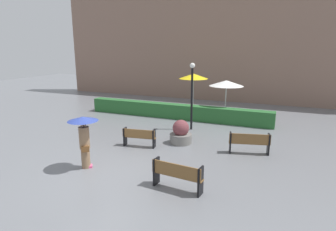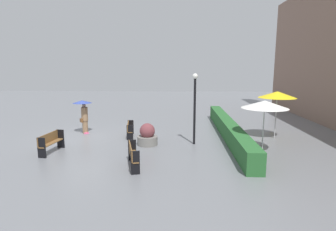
{
  "view_description": "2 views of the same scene",
  "coord_description": "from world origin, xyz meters",
  "px_view_note": "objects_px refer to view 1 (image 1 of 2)",
  "views": [
    {
      "loc": [
        6.12,
        -8.13,
        4.44
      ],
      "look_at": [
        1.13,
        3.78,
        1.33
      ],
      "focal_mm": 30.5,
      "sensor_mm": 36.0,
      "label": 1
    },
    {
      "loc": [
        15.13,
        5.62,
        3.94
      ],
      "look_at": [
        0.39,
        4.97,
        1.31
      ],
      "focal_mm": 29.04,
      "sensor_mm": 36.0,
      "label": 2
    }
  ],
  "objects_px": {
    "pedestrian_with_umbrella": "(84,133)",
    "patio_umbrella_white": "(226,83)",
    "bench_mid_center": "(139,136)",
    "planter_pot": "(181,133)",
    "bench_near_right": "(177,174)",
    "lamp_post": "(192,89)",
    "patio_umbrella_yellow": "(194,76)",
    "bench_far_right": "(249,142)"
  },
  "relations": [
    {
      "from": "patio_umbrella_white",
      "to": "bench_near_right",
      "type": "bearing_deg",
      "value": -86.94
    },
    {
      "from": "pedestrian_with_umbrella",
      "to": "patio_umbrella_yellow",
      "type": "xyz_separation_m",
      "value": [
        0.63,
        11.07,
        1.09
      ]
    },
    {
      "from": "bench_mid_center",
      "to": "lamp_post",
      "type": "bearing_deg",
      "value": 70.12
    },
    {
      "from": "bench_mid_center",
      "to": "planter_pot",
      "type": "xyz_separation_m",
      "value": [
        1.57,
        1.2,
        -0.02
      ]
    },
    {
      "from": "bench_far_right",
      "to": "patio_umbrella_yellow",
      "type": "bearing_deg",
      "value": 123.82
    },
    {
      "from": "pedestrian_with_umbrella",
      "to": "lamp_post",
      "type": "xyz_separation_m",
      "value": [
        2.01,
        6.48,
        0.88
      ]
    },
    {
      "from": "bench_mid_center",
      "to": "planter_pot",
      "type": "height_order",
      "value": "planter_pot"
    },
    {
      "from": "planter_pot",
      "to": "lamp_post",
      "type": "distance_m",
      "value": 3.0
    },
    {
      "from": "bench_far_right",
      "to": "bench_mid_center",
      "type": "bearing_deg",
      "value": -168.15
    },
    {
      "from": "bench_near_right",
      "to": "planter_pot",
      "type": "bearing_deg",
      "value": 108.75
    },
    {
      "from": "patio_umbrella_white",
      "to": "planter_pot",
      "type": "bearing_deg",
      "value": -99.72
    },
    {
      "from": "bench_near_right",
      "to": "pedestrian_with_umbrella",
      "type": "bearing_deg",
      "value": 176.01
    },
    {
      "from": "patio_umbrella_yellow",
      "to": "pedestrian_with_umbrella",
      "type": "bearing_deg",
      "value": -93.27
    },
    {
      "from": "bench_mid_center",
      "to": "pedestrian_with_umbrella",
      "type": "height_order",
      "value": "pedestrian_with_umbrella"
    },
    {
      "from": "planter_pot",
      "to": "patio_umbrella_white",
      "type": "height_order",
      "value": "patio_umbrella_white"
    },
    {
      "from": "bench_mid_center",
      "to": "patio_umbrella_white",
      "type": "distance_m",
      "value": 7.41
    },
    {
      "from": "bench_far_right",
      "to": "patio_umbrella_yellow",
      "type": "relative_size",
      "value": 0.65
    },
    {
      "from": "bench_near_right",
      "to": "bench_mid_center",
      "type": "xyz_separation_m",
      "value": [
        -3.05,
        3.14,
        -0.05
      ]
    },
    {
      "from": "bench_mid_center",
      "to": "bench_far_right",
      "type": "bearing_deg",
      "value": 11.85
    },
    {
      "from": "planter_pot",
      "to": "patio_umbrella_yellow",
      "type": "xyz_separation_m",
      "value": [
        -1.65,
        6.98,
        1.98
      ]
    },
    {
      "from": "pedestrian_with_umbrella",
      "to": "patio_umbrella_white",
      "type": "height_order",
      "value": "patio_umbrella_white"
    },
    {
      "from": "pedestrian_with_umbrella",
      "to": "patio_umbrella_yellow",
      "type": "height_order",
      "value": "patio_umbrella_yellow"
    },
    {
      "from": "bench_near_right",
      "to": "lamp_post",
      "type": "height_order",
      "value": "lamp_post"
    },
    {
      "from": "planter_pot",
      "to": "bench_mid_center",
      "type": "bearing_deg",
      "value": -142.56
    },
    {
      "from": "bench_far_right",
      "to": "lamp_post",
      "type": "bearing_deg",
      "value": 142.77
    },
    {
      "from": "bench_mid_center",
      "to": "planter_pot",
      "type": "relative_size",
      "value": 1.37
    },
    {
      "from": "patio_umbrella_yellow",
      "to": "bench_near_right",
      "type": "bearing_deg",
      "value": -74.57
    },
    {
      "from": "bench_mid_center",
      "to": "patio_umbrella_yellow",
      "type": "height_order",
      "value": "patio_umbrella_yellow"
    },
    {
      "from": "bench_near_right",
      "to": "bench_mid_center",
      "type": "relative_size",
      "value": 1.11
    },
    {
      "from": "bench_far_right",
      "to": "bench_near_right",
      "type": "bearing_deg",
      "value": -112.26
    },
    {
      "from": "bench_mid_center",
      "to": "patio_umbrella_yellow",
      "type": "distance_m",
      "value": 8.42
    },
    {
      "from": "bench_mid_center",
      "to": "patio_umbrella_white",
      "type": "relative_size",
      "value": 0.63
    },
    {
      "from": "bench_far_right",
      "to": "bench_mid_center",
      "type": "xyz_separation_m",
      "value": [
        -4.74,
        -0.99,
        -0.05
      ]
    },
    {
      "from": "pedestrian_with_umbrella",
      "to": "planter_pot",
      "type": "xyz_separation_m",
      "value": [
        2.28,
        4.08,
        -0.89
      ]
    },
    {
      "from": "lamp_post",
      "to": "planter_pot",
      "type": "bearing_deg",
      "value": -83.61
    },
    {
      "from": "lamp_post",
      "to": "patio_umbrella_yellow",
      "type": "height_order",
      "value": "lamp_post"
    },
    {
      "from": "patio_umbrella_yellow",
      "to": "bench_far_right",
      "type": "bearing_deg",
      "value": -56.18
    },
    {
      "from": "bench_near_right",
      "to": "patio_umbrella_yellow",
      "type": "xyz_separation_m",
      "value": [
        -3.13,
        11.33,
        1.91
      ]
    },
    {
      "from": "bench_mid_center",
      "to": "patio_umbrella_yellow",
      "type": "relative_size",
      "value": 0.59
    },
    {
      "from": "bench_near_right",
      "to": "pedestrian_with_umbrella",
      "type": "xyz_separation_m",
      "value": [
        -3.76,
        0.26,
        0.82
      ]
    },
    {
      "from": "bench_mid_center",
      "to": "patio_umbrella_white",
      "type": "xyz_separation_m",
      "value": [
        2.52,
        6.74,
        1.76
      ]
    },
    {
      "from": "bench_far_right",
      "to": "patio_umbrella_white",
      "type": "relative_size",
      "value": 0.7
    }
  ]
}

